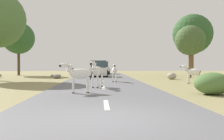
{
  "coord_description": "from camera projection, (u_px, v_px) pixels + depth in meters",
  "views": [
    {
      "loc": [
        -0.28,
        -6.17,
        1.39
      ],
      "look_at": [
        0.53,
        9.65,
        1.02
      ],
      "focal_mm": 39.69,
      "sensor_mm": 36.0,
      "label": 1
    }
  ],
  "objects": [
    {
      "name": "ground_plane",
      "position": [
        111.0,
        120.0,
        6.21
      ],
      "size": [
        90.0,
        90.0,
        0.0
      ],
      "primitive_type": "plane",
      "color": "#8E8456"
    },
    {
      "name": "road",
      "position": [
        109.0,
        119.0,
        6.21
      ],
      "size": [
        6.0,
        64.0,
        0.05
      ],
      "primitive_type": "cube",
      "color": "slate",
      "rests_on": "ground_plane"
    },
    {
      "name": "lane_markings",
      "position": [
        110.0,
        128.0,
        5.21
      ],
      "size": [
        0.16,
        56.0,
        0.01
      ],
      "color": "silver",
      "rests_on": "road"
    },
    {
      "name": "zebra_0",
      "position": [
        114.0,
        71.0,
        18.98
      ],
      "size": [
        0.44,
        1.51,
        1.42
      ],
      "rotation": [
        0.0,
        0.0,
        3.09
      ],
      "color": "silver",
      "rests_on": "road"
    },
    {
      "name": "zebra_1",
      "position": [
        97.0,
        71.0,
        14.28
      ],
      "size": [
        0.87,
        1.59,
        1.57
      ],
      "rotation": [
        0.0,
        0.0,
        2.76
      ],
      "color": "silver",
      "rests_on": "road"
    },
    {
      "name": "zebra_2",
      "position": [
        192.0,
        72.0,
        17.71
      ],
      "size": [
        1.27,
        1.06,
        1.39
      ],
      "rotation": [
        0.0,
        0.0,
        0.91
      ],
      "color": "silver",
      "rests_on": "ground_plane"
    },
    {
      "name": "zebra_4",
      "position": [
        79.0,
        74.0,
        11.53
      ],
      "size": [
        1.56,
        0.53,
        1.47
      ],
      "rotation": [
        0.0,
        0.0,
        1.7
      ],
      "color": "silver",
      "rests_on": "road"
    },
    {
      "name": "car_0",
      "position": [
        102.0,
        68.0,
        34.52
      ],
      "size": [
        2.26,
        4.46,
        1.74
      ],
      "rotation": [
        0.0,
        0.0,
        3.21
      ],
      "color": "silver",
      "rests_on": "road"
    },
    {
      "name": "car_1",
      "position": [
        99.0,
        69.0,
        27.18
      ],
      "size": [
        2.09,
        4.37,
        1.74
      ],
      "rotation": [
        0.0,
        0.0,
        -0.02
      ],
      "color": "white",
      "rests_on": "road"
    },
    {
      "name": "tree_0",
      "position": [
        19.0,
        38.0,
        30.79
      ],
      "size": [
        3.96,
        3.96,
        6.64
      ],
      "color": "#4C3823",
      "rests_on": "ground_plane"
    },
    {
      "name": "tree_3",
      "position": [
        193.0,
        34.0,
        31.35
      ],
      "size": [
        4.99,
        4.99,
        7.73
      ],
      "color": "brown",
      "rests_on": "ground_plane"
    },
    {
      "name": "tree_4",
      "position": [
        190.0,
        41.0,
        25.43
      ],
      "size": [
        3.08,
        3.08,
        5.39
      ],
      "color": "brown",
      "rests_on": "ground_plane"
    },
    {
      "name": "bush_0",
      "position": [
        213.0,
        84.0,
        11.34
      ],
      "size": [
        1.7,
        1.53,
        1.02
      ],
      "primitive_type": "ellipsoid",
      "color": "#4C7038",
      "rests_on": "ground_plane"
    },
    {
      "name": "rock_0",
      "position": [
        172.0,
        76.0,
        22.86
      ],
      "size": [
        0.85,
        0.89,
        0.61
      ],
      "primitive_type": "ellipsoid",
      "color": "#A89E8C",
      "rests_on": "ground_plane"
    },
    {
      "name": "rock_1",
      "position": [
        57.0,
        76.0,
        24.15
      ],
      "size": [
        0.79,
        0.84,
        0.43
      ],
      "primitive_type": "ellipsoid",
      "color": "gray",
      "rests_on": "ground_plane"
    },
    {
      "name": "rock_4",
      "position": [
        53.0,
        76.0,
        27.39
      ],
      "size": [
        0.43,
        0.38,
        0.26
      ],
      "primitive_type": "ellipsoid",
      "color": "gray",
      "rests_on": "ground_plane"
    }
  ]
}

